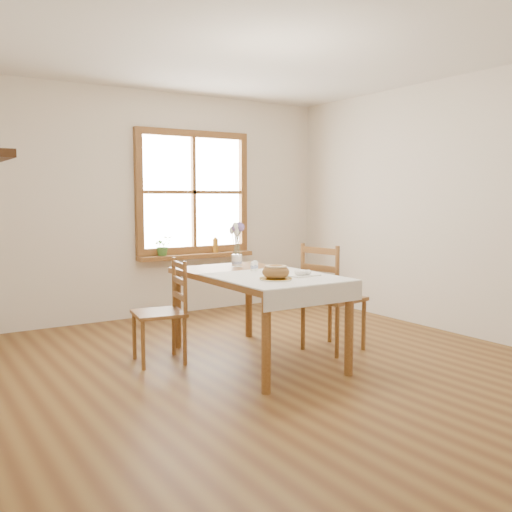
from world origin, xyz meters
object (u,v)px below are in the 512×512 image
(dining_table, at_px, (256,284))
(flower_vase, at_px, (237,261))
(bread_plate, at_px, (276,279))
(chair_right, at_px, (334,297))
(chair_left, at_px, (159,312))

(dining_table, relative_size, flower_vase, 14.87)
(bread_plate, distance_m, flower_vase, 0.94)
(dining_table, height_order, bread_plate, bread_plate)
(flower_vase, bearing_deg, bread_plate, -102.35)
(chair_right, bearing_deg, flower_vase, 37.89)
(dining_table, relative_size, chair_right, 1.63)
(chair_left, relative_size, chair_right, 0.89)
(chair_right, xyz_separation_m, flower_vase, (-0.68, 0.58, 0.31))
(dining_table, xyz_separation_m, bread_plate, (-0.10, -0.44, 0.10))
(bread_plate, bearing_deg, chair_right, 21.13)
(chair_left, height_order, bread_plate, chair_left)
(dining_table, xyz_separation_m, flower_vase, (0.10, 0.48, 0.14))
(chair_right, bearing_deg, chair_left, 60.37)
(chair_left, relative_size, bread_plate, 3.53)
(dining_table, bearing_deg, bread_plate, -103.03)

